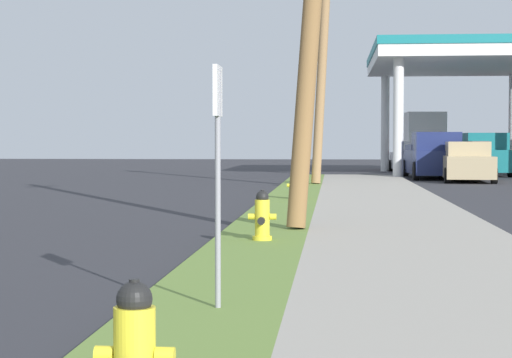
{
  "coord_description": "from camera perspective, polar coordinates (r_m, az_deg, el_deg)",
  "views": [
    {
      "loc": [
        1.82,
        -0.18,
        1.58
      ],
      "look_at": [
        0.61,
        13.79,
        1.0
      ],
      "focal_mm": 63.47,
      "sensor_mm": 36.0,
      "label": 1
    }
  ],
  "objects": [
    {
      "name": "utility_pole_background",
      "position": [
        31.76,
        4.19,
        7.2
      ],
      "size": [
        0.97,
        1.68,
        8.1
      ],
      "color": "#937047",
      "rests_on": "grass_verge"
    },
    {
      "name": "fire_hydrant_second",
      "position": [
        13.39,
        0.4,
        -2.48
      ],
      "size": [
        0.42,
        0.38,
        0.74
      ],
      "color": "yellow",
      "rests_on": "grass_verge"
    },
    {
      "name": "truck_navy_at_forecourt",
      "position": [
        39.36,
        11.11,
        1.37
      ],
      "size": [
        2.21,
        5.43,
        1.97
      ],
      "color": "navy",
      "rests_on": "ground"
    },
    {
      "name": "truck_teal_on_apron",
      "position": [
        43.39,
        13.94,
        1.43
      ],
      "size": [
        2.32,
        5.47,
        1.97
      ],
      "color": "#197075",
      "rests_on": "ground"
    },
    {
      "name": "street_sign_post",
      "position": [
        7.9,
        -2.43,
        2.78
      ],
      "size": [
        0.05,
        0.36,
        2.12
      ],
      "color": "gray",
      "rests_on": "grass_verge"
    },
    {
      "name": "truck_red_at_far_bay",
      "position": [
        49.71,
        10.29,
        2.23
      ],
      "size": [
        2.48,
        6.51,
        3.11
      ],
      "color": "red",
      "rests_on": "ground"
    },
    {
      "name": "car_tan_by_far_pump",
      "position": [
        36.48,
        13.15,
        0.97
      ],
      "size": [
        2.17,
        4.6,
        1.57
      ],
      "color": "tan",
      "rests_on": "ground"
    },
    {
      "name": "fire_hydrant_third",
      "position": [
        22.95,
        2.49,
        -0.46
      ],
      "size": [
        0.42,
        0.37,
        0.74
      ],
      "color": "yellow",
      "rests_on": "grass_verge"
    },
    {
      "name": "car_silver_by_near_pump",
      "position": [
        46.78,
        9.85,
        1.29
      ],
      "size": [
        2.19,
        4.61,
        1.57
      ],
      "color": "#BCBCC1",
      "rests_on": "ground"
    },
    {
      "name": "fire_hydrant_fourth",
      "position": [
        31.21,
        2.94,
        0.29
      ],
      "size": [
        0.42,
        0.37,
        0.74
      ],
      "color": "yellow",
      "rests_on": "grass_verge"
    }
  ]
}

